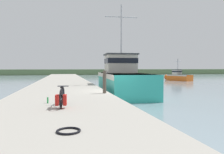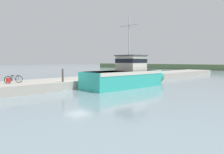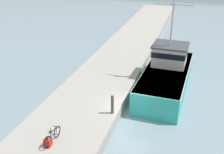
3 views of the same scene
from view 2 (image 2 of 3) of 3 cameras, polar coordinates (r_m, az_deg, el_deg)
name	(u,v)px [view 2 (image 2 of 3)]	position (r m, az deg, el deg)	size (l,w,h in m)	color
ground_plane	(78,90)	(22.84, -8.84, -3.42)	(320.00, 320.00, 0.00)	gray
dock_pier	(59,84)	(25.59, -13.59, -1.68)	(5.63, 80.00, 0.88)	#A39E93
fishing_boat_main	(127,75)	(25.25, 3.92, 0.43)	(3.98, 12.04, 8.22)	teal
bicycle_touring	(12,80)	(23.04, -24.68, -0.61)	(0.51, 1.73, 0.77)	black
mooring_post	(63,75)	(22.80, -12.75, 0.42)	(0.20, 0.20, 1.34)	#51473D
water_bottle_on_curb	(20,81)	(24.00, -22.93, -0.92)	(0.06, 0.06, 0.26)	green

